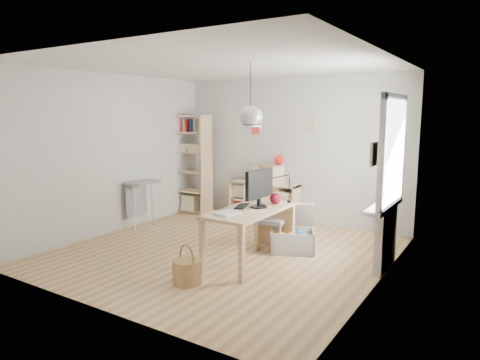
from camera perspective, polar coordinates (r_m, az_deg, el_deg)
The scene contains 20 objects.
ground at distance 6.45m, azimuth -2.21°, elevation -9.54°, with size 4.50×4.50×0.00m, color tan.
room_shell at distance 5.69m, azimuth 1.43°, elevation 8.52°, with size 4.50×4.50×4.50m.
window_unit at distance 5.79m, azimuth 19.78°, elevation 3.54°, with size 0.07×1.16×1.46m.
radiator at distance 6.01m, azimuth 18.87°, elevation -7.41°, with size 0.10×0.80×0.80m, color silver.
windowsill at distance 5.92m, azimuth 18.61°, elevation -3.36°, with size 0.22×1.20×0.06m, color white.
desk at distance 5.86m, azimuth 1.38°, elevation -4.74°, with size 0.70×1.50×0.75m.
cube_shelf at distance 8.32m, azimuth 3.22°, elevation -3.19°, with size 1.40×0.38×0.72m.
tall_bookshelf at distance 8.83m, azimuth -6.55°, elevation 2.66°, with size 0.80×0.38×2.00m.
side_table at distance 7.83m, azimuth -13.16°, elevation -1.42°, with size 0.40×0.55×0.85m.
chair at distance 6.54m, azimuth 4.39°, elevation -4.92°, with size 0.48×0.48×0.84m.
wicker_basket at distance 5.31m, azimuth -7.07°, elevation -11.91°, with size 0.35×0.35×0.49m.
storage_chest at distance 6.49m, azimuth 7.09°, elevation -7.44°, with size 0.88×0.92×0.67m.
monitor at distance 5.86m, azimuth 2.57°, elevation -0.84°, with size 0.24×0.61×0.53m.
keyboard at distance 5.96m, azimuth 0.26°, elevation -3.50°, with size 0.14×0.36×0.02m, color black.
task_lamp at distance 6.26m, azimuth 4.90°, elevation -0.52°, with size 0.37×0.14×0.39m.
yarn_ball at distance 6.14m, azimuth 4.73°, elevation -2.49°, with size 0.16×0.16×0.16m, color #470915.
paper_tray at distance 5.52m, azimuth -1.70°, elevation -4.44°, with size 0.24×0.30×0.03m, color white.
drawer_chest at distance 8.13m, azimuth 3.72°, elevation 0.82°, with size 0.62×0.29×0.36m, color beige.
red_vase at distance 7.99m, azimuth 5.20°, elevation 2.68°, with size 0.17×0.17×0.20m, color maroon.
potted_plant at distance 6.22m, azimuth 19.30°, elevation -0.81°, with size 0.33×0.29×0.37m, color #3B6F29.
Camera 1 is at (3.47, -5.04, 2.04)m, focal length 32.00 mm.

